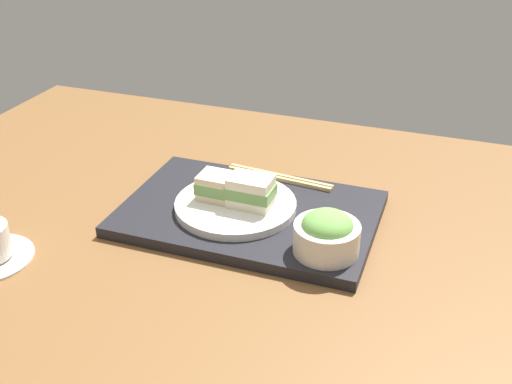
{
  "coord_description": "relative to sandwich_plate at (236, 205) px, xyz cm",
  "views": [
    {
      "loc": [
        -36.0,
        83.76,
        56.32
      ],
      "look_at": [
        -4.89,
        -3.15,
        5.0
      ],
      "focal_mm": 43.17,
      "sensor_mm": 36.0,
      "label": 1
    }
  ],
  "objects": [
    {
      "name": "sandwich_plate",
      "position": [
        0.0,
        0.0,
        0.0
      ],
      "size": [
        21.01,
        21.01,
        1.39
      ],
      "primitive_type": "cylinder",
      "color": "silver",
      "rests_on": "serving_tray"
    },
    {
      "name": "salad_bowl",
      "position": [
        -17.87,
        7.43,
        2.52
      ],
      "size": [
        10.25,
        10.25,
        6.93
      ],
      "color": "silver",
      "rests_on": "serving_tray"
    },
    {
      "name": "sandwich_near",
      "position": [
        -2.87,
        0.21,
        3.36
      ],
      "size": [
        7.89,
        5.35,
        5.33
      ],
      "color": "#EFE5C1",
      "rests_on": "sandwich_plate"
    },
    {
      "name": "sandwich_far",
      "position": [
        2.87,
        -0.21,
        2.95
      ],
      "size": [
        7.81,
        5.35,
        4.51
      ],
      "color": "beige",
      "rests_on": "sandwich_plate"
    },
    {
      "name": "ground_plane",
      "position": [
        1.76,
        1.42,
        -4.22
      ],
      "size": [
        140.0,
        100.0,
        3.0
      ],
      "primitive_type": "cube",
      "color": "brown"
    },
    {
      "name": "serving_tray",
      "position": [
        -2.23,
        -0.8,
        -1.71
      ],
      "size": [
        43.52,
        28.71,
        2.03
      ],
      "primitive_type": "cube",
      "color": "black",
      "rests_on": "ground_plane"
    },
    {
      "name": "chopsticks_pair",
      "position": [
        -3.85,
        -13.02,
        -0.35
      ],
      "size": [
        20.96,
        3.82,
        0.7
      ],
      "color": "tan",
      "rests_on": "serving_tray"
    }
  ]
}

